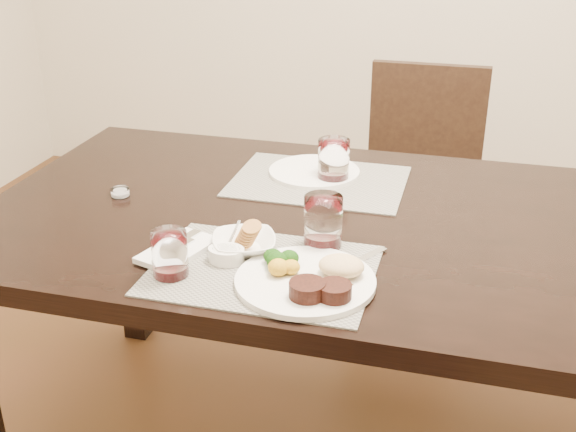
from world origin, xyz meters
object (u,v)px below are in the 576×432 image
(wine_glass_near, at_px, (323,224))
(chair_far, at_px, (420,178))
(steak_knife, at_px, (357,276))
(dinner_plate, at_px, (311,278))
(far_plate, at_px, (314,172))
(cracker_bowl, at_px, (244,243))

(wine_glass_near, bearing_deg, chair_far, 83.56)
(steak_knife, bearing_deg, dinner_plate, -116.27)
(chair_far, xyz_separation_m, far_plate, (-0.24, -0.68, 0.26))
(chair_far, xyz_separation_m, steak_knife, (-0.02, -1.22, 0.26))
(dinner_plate, xyz_separation_m, cracker_bowl, (-0.18, 0.11, 0.00))
(cracker_bowl, xyz_separation_m, far_plate, (0.04, 0.49, -0.01))
(chair_far, relative_size, cracker_bowl, 5.00)
(steak_knife, relative_size, cracker_bowl, 1.24)
(chair_far, height_order, dinner_plate, chair_far)
(cracker_bowl, bearing_deg, dinner_plate, -31.07)
(cracker_bowl, bearing_deg, chair_far, 76.35)
(steak_knife, bearing_deg, chair_far, 119.90)
(steak_knife, distance_m, far_plate, 0.59)
(cracker_bowl, distance_m, far_plate, 0.49)
(wine_glass_near, distance_m, far_plate, 0.44)
(chair_far, xyz_separation_m, cracker_bowl, (-0.28, -1.17, 0.27))
(far_plate, bearing_deg, cracker_bowl, -94.81)
(chair_far, height_order, steak_knife, chair_far)
(far_plate, bearing_deg, chair_far, 70.31)
(steak_knife, bearing_deg, cracker_bowl, -160.64)
(wine_glass_near, relative_size, far_plate, 0.47)
(steak_knife, distance_m, wine_glass_near, 0.17)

